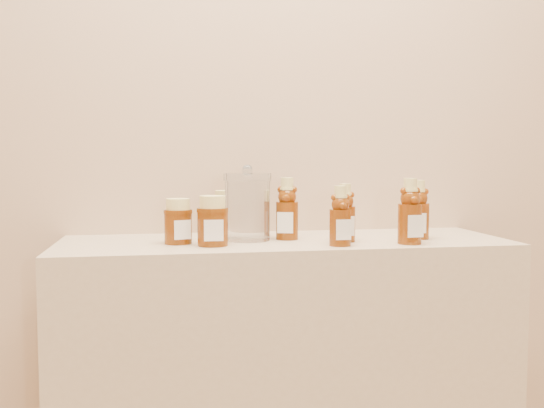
{
  "coord_description": "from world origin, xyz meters",
  "views": [
    {
      "loc": [
        -0.31,
        -0.04,
        1.12
      ],
      "look_at": [
        -0.04,
        1.52,
        1.0
      ],
      "focal_mm": 40.0,
      "sensor_mm": 36.0,
      "label": 1
    }
  ],
  "objects": [
    {
      "name": "honey_jar_left",
      "position": [
        -0.28,
        1.53,
        0.96
      ],
      "size": [
        0.09,
        0.09,
        0.12
      ],
      "primitive_type": null,
      "rotation": [
        0.0,
        0.0,
        0.3
      ],
      "color": "#572406",
      "rests_on": "display_table"
    },
    {
      "name": "bear_bottle_back_right",
      "position": [
        0.36,
        1.51,
        0.99
      ],
      "size": [
        0.08,
        0.08,
        0.18
      ],
      "primitive_type": null,
      "rotation": [
        0.0,
        0.0,
        -0.4
      ],
      "color": "#572406",
      "rests_on": "display_table"
    },
    {
      "name": "bear_bottle_front_left",
      "position": [
        0.12,
        1.42,
        0.99
      ],
      "size": [
        0.06,
        0.06,
        0.17
      ],
      "primitive_type": null,
      "rotation": [
        0.0,
        0.0,
        0.03
      ],
      "color": "#572406",
      "rests_on": "display_table"
    },
    {
      "name": "display_table",
      "position": [
        0.0,
        1.55,
        0.45
      ],
      "size": [
        1.2,
        0.4,
        0.9
      ],
      "primitive_type": "cube",
      "color": "tan",
      "rests_on": "ground"
    },
    {
      "name": "bear_bottle_front_right",
      "position": [
        0.3,
        1.42,
        1.0
      ],
      "size": [
        0.07,
        0.07,
        0.19
      ],
      "primitive_type": null,
      "rotation": [
        0.0,
        0.0,
        0.1
      ],
      "color": "#572406",
      "rests_on": "display_table"
    },
    {
      "name": "bear_bottle_back_mid",
      "position": [
        0.15,
        1.49,
        0.99
      ],
      "size": [
        0.06,
        0.06,
        0.17
      ],
      "primitive_type": null,
      "rotation": [
        0.0,
        0.0,
        -0.08
      ],
      "color": "#572406",
      "rests_on": "display_table"
    },
    {
      "name": "honey_jar_back",
      "position": [
        -0.15,
        1.67,
        0.96
      ],
      "size": [
        0.09,
        0.09,
        0.13
      ],
      "primitive_type": null,
      "rotation": [
        0.0,
        0.0,
        -0.13
      ],
      "color": "#572406",
      "rests_on": "display_table"
    },
    {
      "name": "wall_back",
      "position": [
        0.0,
        1.75,
        1.35
      ],
      "size": [
        3.5,
        0.02,
        2.7
      ],
      "primitive_type": "cube",
      "color": "tan",
      "rests_on": "ground"
    },
    {
      "name": "glass_canister",
      "position": [
        -0.1,
        1.56,
        1.0
      ],
      "size": [
        0.15,
        0.15,
        0.2
      ],
      "primitive_type": null,
      "rotation": [
        0.0,
        0.0,
        0.14
      ],
      "color": "white",
      "rests_on": "display_table"
    },
    {
      "name": "bear_bottle_back_left",
      "position": [
        0.01,
        1.56,
        0.99
      ],
      "size": [
        0.08,
        0.08,
        0.19
      ],
      "primitive_type": null,
      "rotation": [
        0.0,
        0.0,
        -0.36
      ],
      "color": "#572406",
      "rests_on": "display_table"
    },
    {
      "name": "honey_jar_front",
      "position": [
        -0.2,
        1.48,
        0.96
      ],
      "size": [
        0.08,
        0.08,
        0.13
      ],
      "primitive_type": null,
      "rotation": [
        0.0,
        0.0,
        -0.01
      ],
      "color": "#572406",
      "rests_on": "display_table"
    }
  ]
}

